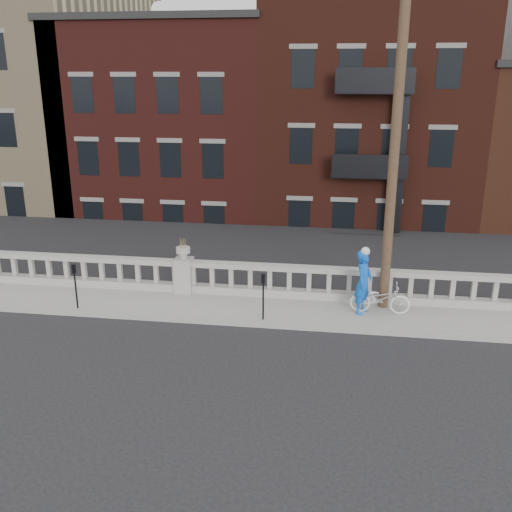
{
  "coord_description": "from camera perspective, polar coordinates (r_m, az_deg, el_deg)",
  "views": [
    {
      "loc": [
        4.72,
        -12.54,
        6.85
      ],
      "look_at": [
        2.42,
        3.2,
        1.69
      ],
      "focal_mm": 40.0,
      "sensor_mm": 36.0,
      "label": 1
    }
  ],
  "objects": [
    {
      "name": "planter_pedestal",
      "position": [
        18.18,
        -7.22,
        -1.51
      ],
      "size": [
        0.55,
        0.55,
        1.76
      ],
      "color": "gray",
      "rests_on": "sidewalk"
    },
    {
      "name": "cyclist",
      "position": [
        16.65,
        10.7,
        -2.58
      ],
      "size": [
        0.67,
        0.81,
        1.88
      ],
      "primitive_type": "imported",
      "rotation": [
        0.0,
        0.0,
        1.19
      ],
      "color": "blue",
      "rests_on": "sidewalk"
    },
    {
      "name": "sidewalk",
      "position": [
        17.6,
        -7.93,
        -4.85
      ],
      "size": [
        32.0,
        2.2,
        0.15
      ],
      "primitive_type": "cube",
      "color": "gray",
      "rests_on": "ground"
    },
    {
      "name": "bicycle",
      "position": [
        16.89,
        12.31,
        -4.17
      ],
      "size": [
        1.71,
        0.6,
        0.9
      ],
      "primitive_type": "imported",
      "rotation": [
        0.0,
        0.0,
        1.57
      ],
      "color": "silver",
      "rests_on": "sidewalk"
    },
    {
      "name": "parking_meter_c",
      "position": [
        15.93,
        0.72,
        -3.58
      ],
      "size": [
        0.1,
        0.09,
        1.36
      ],
      "color": "black",
      "rests_on": "sidewalk"
    },
    {
      "name": "ground",
      "position": [
        15.05,
        -11.09,
        -9.47
      ],
      "size": [
        120.0,
        120.0,
        0.0
      ],
      "primitive_type": "plane",
      "color": "black",
      "rests_on": "ground"
    },
    {
      "name": "balustrade",
      "position": [
        18.24,
        -7.19,
        -2.07
      ],
      "size": [
        28.0,
        0.34,
        1.03
      ],
      "color": "gray",
      "rests_on": "sidewalk"
    },
    {
      "name": "utility_pole",
      "position": [
        16.29,
        13.8,
        11.79
      ],
      "size": [
        1.6,
        0.28,
        10.0
      ],
      "color": "#422D1E",
      "rests_on": "sidewalk"
    },
    {
      "name": "lower_level",
      "position": [
        36.07,
        1.68,
        11.27
      ],
      "size": [
        80.0,
        44.0,
        20.8
      ],
      "color": "#605E59",
      "rests_on": "ground"
    },
    {
      "name": "parking_meter_b",
      "position": [
        17.5,
        -17.64,
        -2.44
      ],
      "size": [
        0.1,
        0.09,
        1.36
      ],
      "color": "black",
      "rests_on": "sidewalk"
    }
  ]
}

